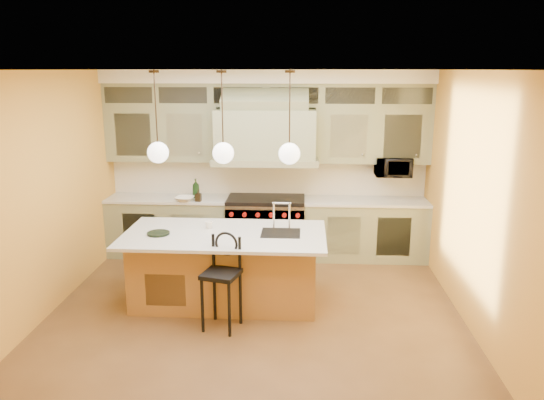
# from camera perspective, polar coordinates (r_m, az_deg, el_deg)

# --- Properties ---
(floor) EXTENTS (5.00, 5.00, 0.00)m
(floor) POSITION_cam_1_polar(r_m,az_deg,el_deg) (6.56, -1.94, -12.40)
(floor) COLOR brown
(floor) RESTS_ON ground
(ceiling) EXTENTS (5.00, 5.00, 0.00)m
(ceiling) POSITION_cam_1_polar(r_m,az_deg,el_deg) (5.88, -2.17, 13.83)
(ceiling) COLOR white
(ceiling) RESTS_ON wall_back
(wall_back) EXTENTS (5.00, 0.00, 5.00)m
(wall_back) POSITION_cam_1_polar(r_m,az_deg,el_deg) (8.50, -0.49, 4.04)
(wall_back) COLOR gold
(wall_back) RESTS_ON ground
(wall_front) EXTENTS (5.00, 0.00, 5.00)m
(wall_front) POSITION_cam_1_polar(r_m,az_deg,el_deg) (3.70, -5.66, -9.36)
(wall_front) COLOR gold
(wall_front) RESTS_ON ground
(wall_left) EXTENTS (0.00, 5.00, 5.00)m
(wall_left) POSITION_cam_1_polar(r_m,az_deg,el_deg) (6.76, -23.65, 0.28)
(wall_left) COLOR gold
(wall_left) RESTS_ON ground
(wall_right) EXTENTS (0.00, 5.00, 5.00)m
(wall_right) POSITION_cam_1_polar(r_m,az_deg,el_deg) (6.34, 21.07, -0.33)
(wall_right) COLOR gold
(wall_right) RESTS_ON ground
(back_cabinetry) EXTENTS (5.00, 0.77, 2.90)m
(back_cabinetry) POSITION_cam_1_polar(r_m,az_deg,el_deg) (8.24, -0.62, 3.58)
(back_cabinetry) COLOR gray
(back_cabinetry) RESTS_ON floor
(range) EXTENTS (1.20, 0.74, 0.96)m
(range) POSITION_cam_1_polar(r_m,az_deg,el_deg) (8.38, -0.64, -2.90)
(range) COLOR silver
(range) RESTS_ON floor
(kitchen_island) EXTENTS (2.52, 1.35, 1.35)m
(kitchen_island) POSITION_cam_1_polar(r_m,az_deg,el_deg) (6.82, -4.95, -7.06)
(kitchen_island) COLOR olive
(kitchen_island) RESTS_ON floor
(counter_stool) EXTENTS (0.48, 0.48, 1.11)m
(counter_stool) POSITION_cam_1_polar(r_m,az_deg,el_deg) (6.10, -5.38, -8.10)
(counter_stool) COLOR black
(counter_stool) RESTS_ON floor
(microwave) EXTENTS (0.54, 0.37, 0.30)m
(microwave) POSITION_cam_1_polar(r_m,az_deg,el_deg) (8.35, 12.89, 3.51)
(microwave) COLOR black
(microwave) RESTS_ON back_cabinetry
(oil_bottle_a) EXTENTS (0.13, 0.13, 0.30)m
(oil_bottle_a) POSITION_cam_1_polar(r_m,az_deg,el_deg) (8.38, -8.18, 1.25)
(oil_bottle_a) COLOR black
(oil_bottle_a) RESTS_ON back_cabinetry
(oil_bottle_b) EXTENTS (0.09, 0.10, 0.18)m
(oil_bottle_b) POSITION_cam_1_polar(r_m,az_deg,el_deg) (8.16, -7.94, 0.47)
(oil_bottle_b) COLOR black
(oil_bottle_b) RESTS_ON back_cabinetry
(fruit_bowl) EXTENTS (0.33, 0.33, 0.07)m
(fruit_bowl) POSITION_cam_1_polar(r_m,az_deg,el_deg) (8.21, -9.38, 0.11)
(fruit_bowl) COLOR white
(fruit_bowl) RESTS_ON back_cabinetry
(cup) EXTENTS (0.11, 0.11, 0.09)m
(cup) POSITION_cam_1_polar(r_m,az_deg,el_deg) (6.85, -6.78, -2.67)
(cup) COLOR white
(cup) RESTS_ON kitchen_island
(pendant_left) EXTENTS (0.26, 0.26, 1.11)m
(pendant_left) POSITION_cam_1_polar(r_m,az_deg,el_deg) (6.61, -12.17, 5.27)
(pendant_left) COLOR #2D2319
(pendant_left) RESTS_ON ceiling
(pendant_center) EXTENTS (0.26, 0.26, 1.11)m
(pendant_center) POSITION_cam_1_polar(r_m,az_deg,el_deg) (6.45, -5.27, 5.31)
(pendant_center) COLOR #2D2319
(pendant_center) RESTS_ON ceiling
(pendant_right) EXTENTS (0.26, 0.26, 1.11)m
(pendant_right) POSITION_cam_1_polar(r_m,az_deg,el_deg) (6.38, 1.88, 5.26)
(pendant_right) COLOR #2D2319
(pendant_right) RESTS_ON ceiling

